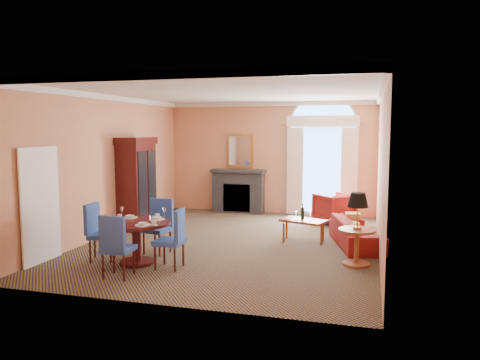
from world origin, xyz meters
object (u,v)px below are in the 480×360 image
(sofa, at_px, (356,232))
(coffee_table, at_px, (304,221))
(dining_table, at_px, (136,233))
(armoire, at_px, (136,185))
(armchair, at_px, (334,208))
(side_table, at_px, (357,221))

(sofa, distance_m, coffee_table, 1.13)
(dining_table, distance_m, coffee_table, 3.66)
(armoire, height_order, coffee_table, armoire)
(armchair, distance_m, side_table, 3.77)
(coffee_table, bearing_deg, side_table, -33.60)
(armoire, distance_m, dining_table, 3.22)
(armoire, height_order, side_table, armoire)
(armoire, distance_m, sofa, 5.34)
(armoire, relative_size, armchair, 2.59)
(armchair, bearing_deg, side_table, 56.71)
(sofa, height_order, side_table, side_table)
(armchair, bearing_deg, sofa, 61.76)
(dining_table, distance_m, sofa, 4.50)
(armchair, bearing_deg, coffee_table, 33.58)
(dining_table, xyz_separation_m, sofa, (3.79, 2.42, -0.29))
(armoire, height_order, sofa, armoire)
(dining_table, bearing_deg, armoire, 117.75)
(armoire, relative_size, sofa, 1.14)
(coffee_table, bearing_deg, armchair, 95.94)
(armoire, distance_m, armchair, 5.06)
(sofa, bearing_deg, coffee_table, 70.72)
(coffee_table, relative_size, side_table, 0.84)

